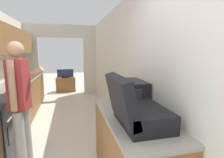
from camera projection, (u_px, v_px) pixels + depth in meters
The scene contains 9 objects.
wall_right at pixel (124, 70), 3.25m from camera, with size 0.06×7.94×2.50m.
wall_far_with_doorway at pixel (61, 56), 6.18m from camera, with size 2.83×0.06×2.50m.
counter_left at pixel (20, 99), 4.17m from camera, with size 0.62×4.28×0.91m.
counter_right at pixel (131, 151), 2.04m from camera, with size 0.62×1.54×0.91m.
person at pixel (20, 104), 2.24m from camera, with size 0.55×0.43×1.73m.
suitcase at pixel (135, 110), 1.65m from camera, with size 0.51×0.63×0.48m.
microwave at pixel (130, 92), 2.32m from camera, with size 0.34×0.53×0.31m.
tv_cabinet at pixel (66, 84), 6.95m from camera, with size 0.74×0.42×0.56m.
television at pixel (65, 74), 6.83m from camera, with size 0.62×0.16×0.32m.
Camera 1 is at (0.25, -0.91, 1.62)m, focal length 28.00 mm.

